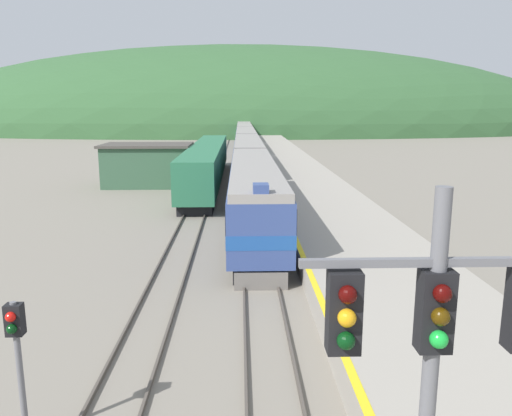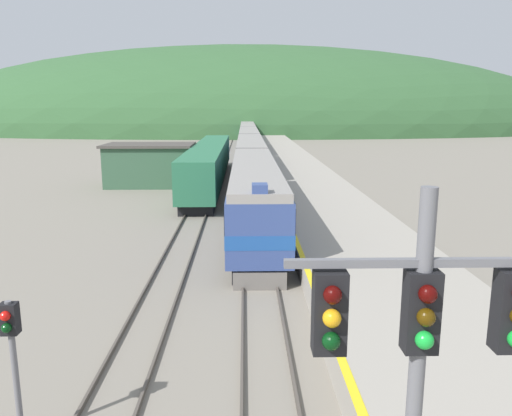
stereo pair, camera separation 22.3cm
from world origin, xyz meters
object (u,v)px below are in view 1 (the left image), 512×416
object	(u,v)px
carriage_second	(248,157)
carriage_fifth	(244,129)
siding_train	(207,164)
signal_mast_main	(432,360)
carriage_fourth	(245,134)
express_train_lead_car	(254,194)
carriage_third	(246,142)
signal_post_siding	(17,343)

from	to	relation	value
carriage_second	carriage_fifth	xyz separation A→B (m)	(0.00, 65.48, 0.00)
siding_train	signal_mast_main	distance (m)	43.68
carriage_second	carriage_fourth	size ratio (longest dim) A/B	1.00
carriage_fifth	carriage_fourth	bearing A→B (deg)	-90.00
express_train_lead_car	carriage_third	world-z (taller)	express_train_lead_car
signal_post_siding	carriage_second	bearing A→B (deg)	82.26
express_train_lead_car	siding_train	xyz separation A→B (m)	(-4.05, 18.55, -0.25)
carriage_fourth	carriage_fifth	size ratio (longest dim) A/B	1.00
express_train_lead_car	signal_post_siding	xyz separation A→B (m)	(-5.76, -19.96, 0.23)
carriage_third	signal_mast_main	world-z (taller)	signal_mast_main
carriage_third	carriage_fourth	size ratio (longest dim) A/B	1.00
express_train_lead_car	carriage_fifth	size ratio (longest dim) A/B	1.04
carriage_fifth	carriage_third	bearing A→B (deg)	-90.00
express_train_lead_car	carriage_fourth	xyz separation A→B (m)	(0.00, 66.09, -0.01)
carriage_second	carriage_fifth	bearing A→B (deg)	90.00
carriage_fourth	carriage_fifth	xyz separation A→B (m)	(0.00, 21.83, 0.00)
carriage_fourth	siding_train	bearing A→B (deg)	-94.87
carriage_fifth	signal_post_siding	bearing A→B (deg)	-93.06
carriage_second	carriage_third	world-z (taller)	same
express_train_lead_car	carriage_second	bearing A→B (deg)	90.00
signal_mast_main	signal_post_siding	size ratio (longest dim) A/B	1.96
carriage_second	carriage_fourth	world-z (taller)	same
siding_train	signal_post_siding	distance (m)	38.55
carriage_fifth	siding_train	size ratio (longest dim) A/B	0.67
signal_post_siding	carriage_third	bearing A→B (deg)	84.87
carriage_second	carriage_third	distance (m)	21.83
carriage_fifth	signal_mast_main	distance (m)	112.66
carriage_second	siding_train	world-z (taller)	carriage_second
carriage_fifth	signal_mast_main	world-z (taller)	signal_mast_main
siding_train	signal_post_siding	size ratio (longest dim) A/B	9.16
signal_mast_main	signal_post_siding	world-z (taller)	signal_mast_main
carriage_fourth	signal_post_siding	world-z (taller)	carriage_fourth
carriage_third	express_train_lead_car	bearing A→B (deg)	-90.00
carriage_fifth	siding_train	world-z (taller)	carriage_fifth
carriage_fourth	carriage_third	bearing A→B (deg)	-90.00
signal_mast_main	express_train_lead_car	bearing A→B (deg)	93.46
express_train_lead_car	carriage_third	bearing A→B (deg)	90.00
carriage_third	siding_train	bearing A→B (deg)	-98.95
siding_train	carriage_second	bearing A→B (deg)	43.87
carriage_fourth	signal_post_siding	xyz separation A→B (m)	(-5.76, -86.05, 0.24)
signal_post_siding	carriage_fifth	bearing A→B (deg)	86.94
signal_mast_main	carriage_third	bearing A→B (deg)	91.24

